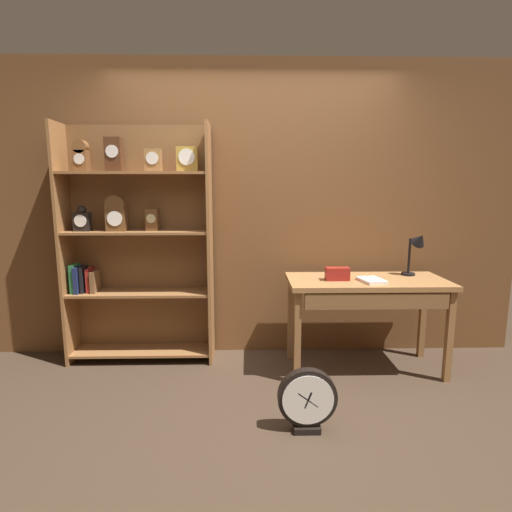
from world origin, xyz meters
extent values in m
plane|color=#3D2D21|center=(0.00, 0.00, 0.00)|extent=(10.00, 10.00, 0.00)
cube|color=brown|center=(0.00, 1.35, 1.30)|extent=(4.80, 0.05, 2.60)
cube|color=brown|center=(-1.60, 1.13, 1.02)|extent=(0.02, 0.31, 2.03)
cube|color=brown|center=(-0.38, 1.13, 1.02)|extent=(0.03, 0.31, 2.03)
cube|color=brown|center=(-0.99, 1.28, 1.02)|extent=(1.24, 0.01, 2.03)
cube|color=brown|center=(-0.99, 1.13, 0.08)|extent=(1.19, 0.29, 0.02)
cube|color=brown|center=(-0.99, 1.13, 0.61)|extent=(1.19, 0.29, 0.02)
cube|color=brown|center=(-0.99, 1.13, 1.14)|extent=(1.19, 0.29, 0.02)
cube|color=brown|center=(-0.99, 1.13, 1.63)|extent=(1.19, 0.29, 0.02)
cube|color=brown|center=(-1.42, 1.14, 1.72)|extent=(0.11, 0.09, 0.17)
cylinder|color=brown|center=(-1.42, 1.14, 1.84)|extent=(0.11, 0.09, 0.11)
cylinder|color=silver|center=(-1.42, 1.09, 1.74)|extent=(0.08, 0.01, 0.08)
cube|color=black|center=(-1.44, 1.12, 1.23)|extent=(0.13, 0.08, 0.15)
sphere|color=black|center=(-1.44, 1.12, 1.32)|extent=(0.08, 0.08, 0.08)
cylinder|color=silver|center=(-1.44, 1.08, 1.24)|extent=(0.10, 0.01, 0.10)
cube|color=#472816|center=(-1.15, 1.13, 1.77)|extent=(0.13, 0.10, 0.27)
cylinder|color=silver|center=(-1.15, 1.08, 1.80)|extent=(0.10, 0.01, 0.10)
cube|color=brown|center=(-1.15, 1.12, 1.24)|extent=(0.16, 0.09, 0.19)
cylinder|color=brown|center=(-1.15, 1.12, 1.36)|extent=(0.16, 0.09, 0.16)
cylinder|color=white|center=(-1.15, 1.07, 1.26)|extent=(0.12, 0.01, 0.12)
cube|color=olive|center=(-0.83, 1.12, 1.73)|extent=(0.13, 0.07, 0.18)
cylinder|color=silver|center=(-0.83, 1.08, 1.74)|extent=(0.10, 0.01, 0.10)
cube|color=brown|center=(-0.86, 1.16, 1.24)|extent=(0.10, 0.10, 0.18)
cylinder|color=#C6B78C|center=(-0.86, 1.10, 1.25)|extent=(0.08, 0.01, 0.08)
cube|color=#B28C38|center=(-0.55, 1.15, 1.74)|extent=(0.17, 0.09, 0.20)
cylinder|color=white|center=(-0.55, 1.10, 1.75)|extent=(0.13, 0.01, 0.13)
cube|color=#236638|center=(-1.53, 1.11, 0.74)|extent=(0.04, 0.14, 0.25)
cube|color=#19234C|center=(-1.50, 1.12, 0.73)|extent=(0.03, 0.17, 0.23)
cube|color=black|center=(-1.46, 1.13, 0.73)|extent=(0.02, 0.14, 0.22)
cube|color=maroon|center=(-1.41, 1.15, 0.72)|extent=(0.03, 0.17, 0.21)
cube|color=brown|center=(-1.37, 1.14, 0.71)|extent=(0.04, 0.17, 0.18)
cube|color=#9E6B3D|center=(0.91, 0.90, 0.75)|extent=(1.28, 0.58, 0.04)
cube|color=olive|center=(0.32, 0.66, 0.37)|extent=(0.05, 0.05, 0.73)
cube|color=olive|center=(1.50, 0.66, 0.37)|extent=(0.05, 0.05, 0.73)
cube|color=olive|center=(0.32, 1.14, 0.37)|extent=(0.05, 0.05, 0.73)
cube|color=olive|center=(1.50, 1.14, 0.37)|extent=(0.05, 0.05, 0.73)
cube|color=brown|center=(0.91, 0.63, 0.66)|extent=(1.09, 0.03, 0.12)
cylinder|color=black|center=(1.31, 1.05, 0.78)|extent=(0.11, 0.11, 0.02)
cylinder|color=black|center=(1.31, 1.05, 0.94)|extent=(0.02, 0.02, 0.29)
cone|color=black|center=(1.37, 1.00, 1.09)|extent=(0.15, 0.17, 0.15)
cube|color=maroon|center=(0.66, 0.87, 0.83)|extent=(0.19, 0.09, 0.10)
cube|color=silver|center=(0.92, 0.80, 0.79)|extent=(0.20, 0.25, 0.02)
cube|color=black|center=(0.31, 0.04, 0.02)|extent=(0.17, 0.11, 0.04)
cylinder|color=black|center=(0.31, 0.04, 0.22)|extent=(0.37, 0.06, 0.37)
cylinder|color=silver|center=(0.31, 0.00, 0.22)|extent=(0.32, 0.01, 0.32)
cube|color=black|center=(0.31, 0.00, 0.22)|extent=(0.05, 0.01, 0.11)
cube|color=black|center=(0.31, 0.00, 0.22)|extent=(0.13, 0.01, 0.10)
camera|label=1|loc=(-0.06, -2.25, 1.49)|focal=28.06mm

